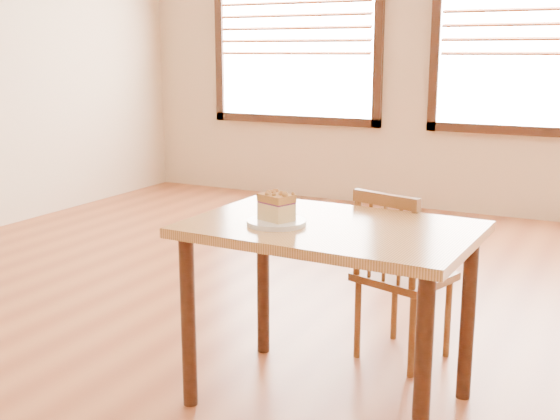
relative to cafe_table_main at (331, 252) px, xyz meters
name	(u,v)px	position (x,y,z in m)	size (l,w,h in m)	color
window_left	(295,8)	(-1.98, 3.72, 1.17)	(1.76, 0.10, 1.96)	white
window_right	(541,0)	(0.22, 3.72, 1.17)	(1.76, 0.10, 1.96)	white
cafe_table_main	(331,252)	(0.00, 0.00, 0.00)	(1.12, 0.76, 0.75)	tan
cafe_chair_main	(400,275)	(0.13, 0.52, -0.23)	(0.46, 0.46, 0.82)	brown
plate	(276,222)	(-0.19, -0.10, 0.12)	(0.23, 0.23, 0.02)	white
cake_slice	(277,206)	(-0.19, -0.10, 0.18)	(0.15, 0.13, 0.12)	#DAB57B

